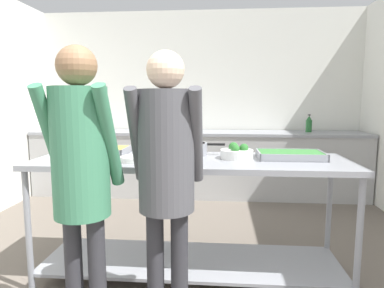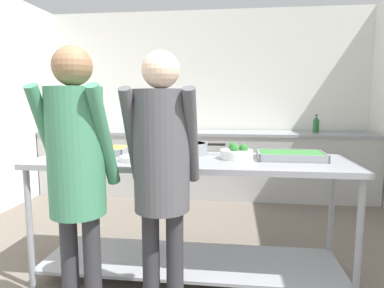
{
  "view_description": "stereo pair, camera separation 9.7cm",
  "coord_description": "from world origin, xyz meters",
  "px_view_note": "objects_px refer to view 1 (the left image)",
  "views": [
    {
      "loc": [
        0.33,
        -0.92,
        1.38
      ],
      "look_at": [
        0.11,
        1.69,
        1.03
      ],
      "focal_mm": 32.0,
      "sensor_mm": 36.0,
      "label": 1
    },
    {
      "loc": [
        0.43,
        -0.91,
        1.38
      ],
      "look_at": [
        0.11,
        1.69,
        1.03
      ],
      "focal_mm": 32.0,
      "sensor_mm": 36.0,
      "label": 2
    }
  ],
  "objects_px": {
    "plate_stack": "(137,159)",
    "sauce_pan": "(191,148)",
    "serving_tray_vegetables": "(100,151)",
    "guest_serving_right": "(166,162)",
    "broccoli_bowl": "(237,153)",
    "guest_serving_left": "(81,163)",
    "water_bottle": "(309,124)",
    "serving_tray_roast": "(290,155)"
  },
  "relations": [
    {
      "from": "plate_stack",
      "to": "serving_tray_roast",
      "type": "distance_m",
      "value": 1.14
    },
    {
      "from": "sauce_pan",
      "to": "guest_serving_left",
      "type": "bearing_deg",
      "value": -117.35
    },
    {
      "from": "guest_serving_right",
      "to": "water_bottle",
      "type": "height_order",
      "value": "guest_serving_right"
    },
    {
      "from": "guest_serving_left",
      "to": "guest_serving_right",
      "type": "xyz_separation_m",
      "value": [
        0.44,
        0.15,
        -0.01
      ]
    },
    {
      "from": "broccoli_bowl",
      "to": "guest_serving_right",
      "type": "xyz_separation_m",
      "value": [
        -0.43,
        -0.68,
        0.05
      ]
    },
    {
      "from": "guest_serving_left",
      "to": "plate_stack",
      "type": "bearing_deg",
      "value": 77.88
    },
    {
      "from": "serving_tray_vegetables",
      "to": "serving_tray_roast",
      "type": "height_order",
      "value": "same"
    },
    {
      "from": "plate_stack",
      "to": "guest_serving_left",
      "type": "height_order",
      "value": "guest_serving_left"
    },
    {
      "from": "serving_tray_vegetables",
      "to": "water_bottle",
      "type": "xyz_separation_m",
      "value": [
        2.2,
        2.16,
        0.07
      ]
    },
    {
      "from": "plate_stack",
      "to": "guest_serving_right",
      "type": "xyz_separation_m",
      "value": [
        0.29,
        -0.51,
        0.08
      ]
    },
    {
      "from": "serving_tray_vegetables",
      "to": "broccoli_bowl",
      "type": "distance_m",
      "value": 1.11
    },
    {
      "from": "broccoli_bowl",
      "to": "serving_tray_roast",
      "type": "relative_size",
      "value": 0.5
    },
    {
      "from": "plate_stack",
      "to": "guest_serving_right",
      "type": "relative_size",
      "value": 0.15
    },
    {
      "from": "serving_tray_vegetables",
      "to": "guest_serving_right",
      "type": "height_order",
      "value": "guest_serving_right"
    },
    {
      "from": "serving_tray_vegetables",
      "to": "broccoli_bowl",
      "type": "relative_size",
      "value": 1.83
    },
    {
      "from": "sauce_pan",
      "to": "water_bottle",
      "type": "distance_m",
      "value": 2.6
    },
    {
      "from": "plate_stack",
      "to": "serving_tray_roast",
      "type": "xyz_separation_m",
      "value": [
        1.12,
        0.21,
        0.01
      ]
    },
    {
      "from": "guest_serving_right",
      "to": "broccoli_bowl",
      "type": "bearing_deg",
      "value": 58.09
    },
    {
      "from": "sauce_pan",
      "to": "guest_serving_left",
      "type": "relative_size",
      "value": 0.24
    },
    {
      "from": "broccoli_bowl",
      "to": "sauce_pan",
      "type": "bearing_deg",
      "value": 158.15
    },
    {
      "from": "guest_serving_left",
      "to": "water_bottle",
      "type": "bearing_deg",
      "value": 57.95
    },
    {
      "from": "serving_tray_vegetables",
      "to": "guest_serving_left",
      "type": "bearing_deg",
      "value": -75.77
    },
    {
      "from": "plate_stack",
      "to": "broccoli_bowl",
      "type": "xyz_separation_m",
      "value": [
        0.72,
        0.17,
        0.02
      ]
    },
    {
      "from": "broccoli_bowl",
      "to": "guest_serving_left",
      "type": "bearing_deg",
      "value": -136.07
    },
    {
      "from": "serving_tray_vegetables",
      "to": "sauce_pan",
      "type": "relative_size",
      "value": 1.12
    },
    {
      "from": "plate_stack",
      "to": "guest_serving_left",
      "type": "bearing_deg",
      "value": -102.12
    },
    {
      "from": "guest_serving_right",
      "to": "water_bottle",
      "type": "distance_m",
      "value": 3.34
    },
    {
      "from": "plate_stack",
      "to": "sauce_pan",
      "type": "xyz_separation_m",
      "value": [
        0.36,
        0.32,
        0.03
      ]
    },
    {
      "from": "serving_tray_roast",
      "to": "broccoli_bowl",
      "type": "bearing_deg",
      "value": -175.21
    },
    {
      "from": "broccoli_bowl",
      "to": "serving_tray_vegetables",
      "type": "bearing_deg",
      "value": 173.28
    },
    {
      "from": "serving_tray_vegetables",
      "to": "serving_tray_roast",
      "type": "relative_size",
      "value": 0.93
    },
    {
      "from": "serving_tray_vegetables",
      "to": "plate_stack",
      "type": "height_order",
      "value": "serving_tray_vegetables"
    },
    {
      "from": "plate_stack",
      "to": "guest_serving_left",
      "type": "distance_m",
      "value": 0.68
    },
    {
      "from": "plate_stack",
      "to": "sauce_pan",
      "type": "bearing_deg",
      "value": 41.08
    },
    {
      "from": "plate_stack",
      "to": "water_bottle",
      "type": "distance_m",
      "value": 3.06
    },
    {
      "from": "broccoli_bowl",
      "to": "serving_tray_roast",
      "type": "bearing_deg",
      "value": 4.79
    },
    {
      "from": "plate_stack",
      "to": "guest_serving_right",
      "type": "height_order",
      "value": "guest_serving_right"
    },
    {
      "from": "serving_tray_vegetables",
      "to": "serving_tray_roast",
      "type": "xyz_separation_m",
      "value": [
        1.51,
        -0.1,
        0.0
      ]
    },
    {
      "from": "sauce_pan",
      "to": "guest_serving_right",
      "type": "bearing_deg",
      "value": -94.69
    },
    {
      "from": "guest_serving_right",
      "to": "water_bottle",
      "type": "xyz_separation_m",
      "value": [
        1.52,
        2.98,
        0.0
      ]
    },
    {
      "from": "sauce_pan",
      "to": "guest_serving_left",
      "type": "distance_m",
      "value": 1.1
    },
    {
      "from": "serving_tray_vegetables",
      "to": "serving_tray_roast",
      "type": "distance_m",
      "value": 1.51
    }
  ]
}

